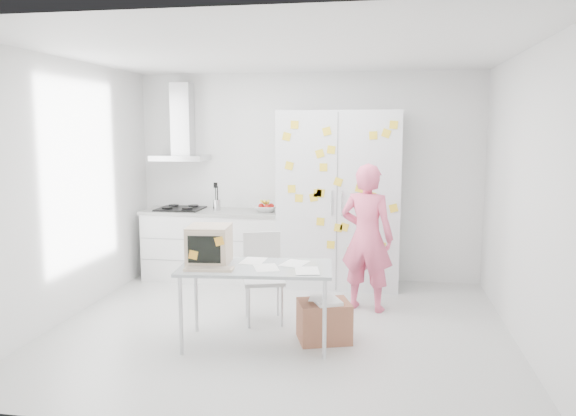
% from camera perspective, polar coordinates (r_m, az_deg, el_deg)
% --- Properties ---
extents(floor, '(4.50, 4.00, 0.02)m').
position_cam_1_polar(floor, '(5.76, -0.82, -12.19)').
color(floor, silver).
rests_on(floor, ground).
extents(walls, '(4.52, 4.01, 2.70)m').
position_cam_1_polar(walls, '(6.14, 0.36, 2.15)').
color(walls, white).
rests_on(walls, ground).
extents(ceiling, '(4.50, 4.00, 0.02)m').
position_cam_1_polar(ceiling, '(5.44, -0.88, 15.62)').
color(ceiling, white).
rests_on(ceiling, walls).
extents(counter_run, '(1.84, 0.63, 1.28)m').
position_cam_1_polar(counter_run, '(7.49, -7.53, -3.62)').
color(counter_run, white).
rests_on(counter_run, ground).
extents(range_hood, '(0.70, 0.48, 1.01)m').
position_cam_1_polar(range_hood, '(7.61, -10.72, 7.76)').
color(range_hood, silver).
rests_on(range_hood, walls).
extents(tall_cabinet, '(1.50, 0.68, 2.20)m').
position_cam_1_polar(tall_cabinet, '(7.06, 5.21, 0.87)').
color(tall_cabinet, silver).
rests_on(tall_cabinet, ground).
extents(person, '(0.67, 0.54, 1.62)m').
position_cam_1_polar(person, '(6.18, 8.01, -2.98)').
color(person, '#F86086').
rests_on(person, ground).
extents(desk, '(1.44, 0.82, 1.10)m').
position_cam_1_polar(desk, '(5.20, -6.31, -4.78)').
color(desk, '#ABB3B6').
rests_on(desk, ground).
extents(chair, '(0.52, 0.52, 0.91)m').
position_cam_1_polar(chair, '(5.86, -2.56, -6.45)').
color(chair, silver).
rests_on(chair, ground).
extents(cardboard_box, '(0.56, 0.50, 0.41)m').
position_cam_1_polar(cardboard_box, '(5.39, 3.68, -11.33)').
color(cardboard_box, '#A06145').
rests_on(cardboard_box, ground).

